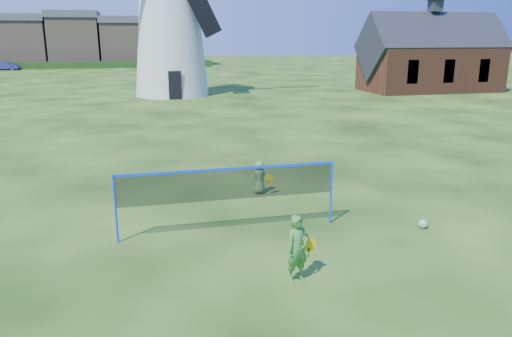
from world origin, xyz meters
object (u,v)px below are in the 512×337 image
object	(u,v)px
windmill	(169,17)
car_right	(5,66)
player_boy	(259,177)
play_ball	(423,224)
player_girl	(298,249)
badminton_net	(228,185)
chapel	(431,58)

from	to	relation	value
windmill	car_right	size ratio (longest dim) A/B	4.84
player_boy	play_ball	world-z (taller)	player_boy
windmill	player_girl	distance (m)	31.38
badminton_net	play_ball	world-z (taller)	badminton_net
badminton_net	play_ball	distance (m)	4.71
player_girl	car_right	world-z (taller)	player_girl
chapel	player_girl	size ratio (longest dim) A/B	8.87
play_ball	car_right	bearing A→B (deg)	110.07
player_girl	car_right	bearing A→B (deg)	88.50
windmill	car_right	distance (m)	41.49
player_girl	player_boy	distance (m)	5.35
player_boy	play_ball	bearing A→B (deg)	106.47
player_boy	play_ball	xyz separation A→B (m)	(3.12, -3.55, -0.37)
badminton_net	car_right	world-z (taller)	badminton_net
chapel	player_girl	bearing A→B (deg)	-125.96
chapel	player_boy	xyz separation A→B (m)	(-20.61, -23.92, -2.23)
play_ball	car_right	xyz separation A→B (m)	(-23.78, 65.09, 0.48)
windmill	player_boy	xyz separation A→B (m)	(0.57, -25.63, -5.38)
windmill	play_ball	world-z (taller)	windmill
badminton_net	player_boy	size ratio (longest dim) A/B	5.23
player_boy	windmill	bearing A→B (deg)	-113.56
chapel	badminton_net	bearing A→B (deg)	-129.58
player_boy	car_right	world-z (taller)	car_right
badminton_net	windmill	bearing A→B (deg)	88.33
badminton_net	car_right	size ratio (longest dim) A/B	1.42
car_right	windmill	bearing A→B (deg)	-151.35
player_girl	play_ball	bearing A→B (deg)	7.24
badminton_net	player_boy	world-z (taller)	badminton_net
windmill	play_ball	distance (m)	29.96
chapel	play_ball	size ratio (longest dim) A/B	51.75
play_ball	chapel	bearing A→B (deg)	57.51
player_girl	player_boy	bearing A→B (deg)	65.34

